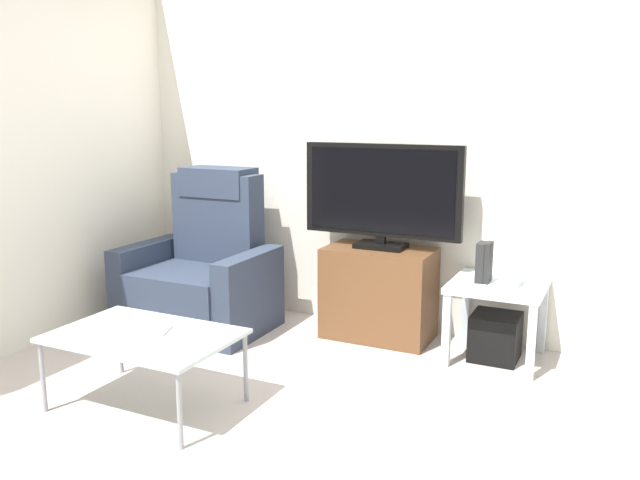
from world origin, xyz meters
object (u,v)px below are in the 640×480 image
side_table (498,295)px  game_console (516,260)px  coffee_table (144,338)px  recliner_armchair (203,273)px  tv_stand (379,293)px  book_leftmost (482,262)px  television (382,193)px  subwoofer_box (495,337)px  cell_phone (161,330)px  book_middle (488,262)px

side_table → game_console: 0.24m
side_table → coffee_table: bearing=-136.0°
recliner_armchair → side_table: recliner_armchair is taller
tv_stand → book_leftmost: 0.73m
television → tv_stand: bearing=-90.0°
television → subwoofer_box: television is taller
game_console → coffee_table: game_console is taller
recliner_armchair → coffee_table: size_ratio=1.20×
book_leftmost → cell_phone: size_ratio=1.57×
recliner_armchair → cell_phone: (0.55, -1.11, 0.02)m
tv_stand → recliner_armchair: size_ratio=0.65×
subwoofer_box → book_middle: book_middle is taller
television → subwoofer_box: size_ratio=3.77×
book_leftmost → television: bearing=172.3°
book_middle → game_console: size_ratio=0.85×
television → book_leftmost: 0.77m
subwoofer_box → book_middle: (-0.06, -0.02, 0.46)m
television → cell_phone: size_ratio=6.99×
book_middle → game_console: 0.16m
book_leftmost → game_console: game_console is taller
television → side_table: size_ratio=1.94×
book_leftmost → cell_phone: bearing=-134.4°
coffee_table → book_leftmost: bearing=45.7°
recliner_armchair → cell_phone: size_ratio=7.20×
tv_stand → cell_phone: 1.54m
recliner_armchair → book_middle: size_ratio=4.50×
game_console → side_table: bearing=-173.7°
game_console → cell_phone: game_console is taller
book_middle → coffee_table: book_middle is taller
tv_stand → subwoofer_box: 0.79m
tv_stand → side_table: bearing=-3.8°
book_leftmost → coffee_table: 1.96m
recliner_armchair → game_console: (2.04, 0.25, 0.25)m
side_table → coffee_table: side_table is taller
game_console → tv_stand: bearing=177.2°
tv_stand → book_middle: 0.77m
recliner_armchair → book_leftmost: recliner_armchair is taller
television → coffee_table: size_ratio=1.16×
recliner_armchair → coffee_table: (0.49, -1.17, -0.01)m
side_table → cell_phone: bearing=-136.1°
recliner_armchair → game_console: size_ratio=3.80×
tv_stand → subwoofer_box: bearing=-3.8°
television → book_middle: bearing=-7.3°
book_leftmost → cell_phone: 1.87m
tv_stand → book_leftmost: bearing=-6.1°
game_console → cell_phone: (-1.49, -1.36, -0.23)m
recliner_armchair → side_table: 1.97m
cell_phone → recliner_armchair: bearing=96.4°
television → coffee_table: television is taller
book_middle → cell_phone: bearing=-135.3°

